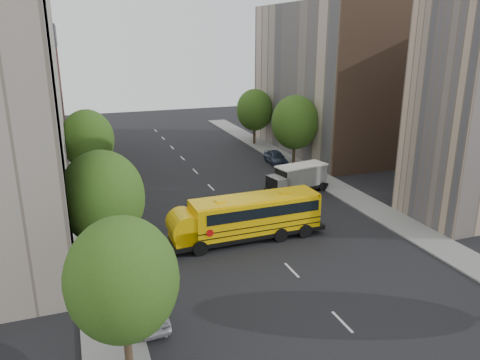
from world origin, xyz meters
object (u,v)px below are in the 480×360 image
street_tree_2 (88,140)px  parked_car_0 (147,309)px  parked_car_4 (276,157)px  school_bus (245,216)px  parked_car_2 (102,164)px  parked_car_1 (120,192)px  safari_truck (297,178)px  street_tree_0 (122,280)px  street_tree_5 (255,110)px  street_tree_4 (295,123)px  street_tree_1 (103,198)px

street_tree_2 → parked_car_0: street_tree_2 is taller
parked_car_4 → parked_car_0: bearing=-122.3°
school_bus → parked_car_2: school_bus is taller
parked_car_1 → safari_truck: bearing=169.4°
school_bus → parked_car_2: (-8.41, 22.30, -1.11)m
parked_car_0 → parked_car_1: size_ratio=0.87×
parked_car_0 → parked_car_4: bearing=-131.2°
street_tree_0 → safari_truck: street_tree_0 is taller
street_tree_5 → safari_truck: (-3.67, -20.18, -3.31)m
parked_car_0 → parked_car_1: 19.73m
street_tree_0 → parked_car_2: 33.95m
school_bus → parked_car_2: 23.86m
parked_car_0 → parked_car_2: parked_car_2 is taller
street_tree_0 → safari_truck: (18.33, 19.82, -3.25)m
street_tree_4 → street_tree_2: bearing=180.0°
school_bus → street_tree_5: bearing=65.7°
street_tree_1 → street_tree_5: bearing=53.7°
safari_truck → parked_car_2: (-16.93, 13.88, -0.64)m
school_bus → parked_car_2: bearing=109.4°
parked_car_2 → school_bus: bearing=111.2°
street_tree_2 → school_bus: size_ratio=0.65×
street_tree_2 → street_tree_4: bearing=0.0°
parked_car_0 → parked_car_4: (19.20, 26.10, 0.06)m
parked_car_1 → parked_car_4: size_ratio=1.05×
street_tree_2 → street_tree_5: (22.00, 12.00, -0.12)m
street_tree_0 → street_tree_5: (22.00, 40.00, 0.06)m
street_tree_4 → parked_car_1: street_tree_4 is taller
parked_car_2 → parked_car_4: 19.60m
street_tree_0 → parked_car_2: bearing=87.6°
street_tree_0 → street_tree_2: bearing=90.0°
school_bus → parked_car_4: school_bus is taller
street_tree_4 → parked_car_4: (-1.40, 1.74, -4.30)m
street_tree_0 → street_tree_5: bearing=61.2°
school_bus → parked_car_2: size_ratio=2.21×
parked_car_1 → school_bus: bearing=124.3°
street_tree_5 → safari_truck: 20.78m
street_tree_2 → safari_truck: street_tree_2 is taller
street_tree_0 → safari_truck: 27.19m
street_tree_1 → school_bus: street_tree_1 is taller
street_tree_4 → parked_car_1: (-19.80, -4.64, -4.29)m
parked_car_0 → street_tree_0: bearing=64.2°
school_bus → parked_car_0: bearing=-138.6°
street_tree_0 → street_tree_2: (0.00, 28.00, 0.19)m
street_tree_2 → parked_car_1: street_tree_2 is taller
parked_car_0 → parked_car_4: parked_car_4 is taller
street_tree_5 → parked_car_0: 41.98m
street_tree_0 → parked_car_2: street_tree_0 is taller
street_tree_4 → safari_truck: bearing=-114.2°
street_tree_2 → parked_car_4: street_tree_2 is taller
school_bus → safari_truck: size_ratio=1.85×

